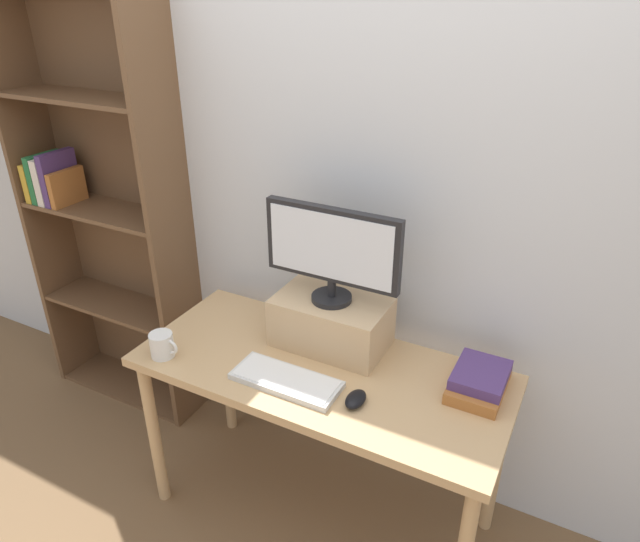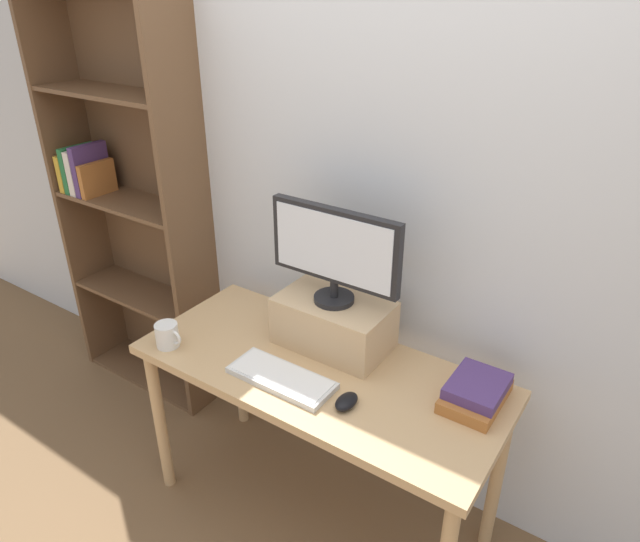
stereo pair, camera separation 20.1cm
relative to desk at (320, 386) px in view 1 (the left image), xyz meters
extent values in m
plane|color=brown|center=(0.00, 0.00, -0.67)|extent=(12.00, 12.00, 0.00)
cube|color=silver|center=(0.00, 0.44, 0.63)|extent=(7.00, 0.08, 2.60)
cube|color=tan|center=(0.00, 0.00, 0.07)|extent=(1.39, 0.61, 0.04)
cylinder|color=tan|center=(-0.65, -0.25, -0.31)|extent=(0.05, 0.05, 0.73)
cylinder|color=tan|center=(-0.65, 0.25, -0.31)|extent=(0.05, 0.05, 0.73)
cylinder|color=tan|center=(0.65, 0.25, -0.31)|extent=(0.05, 0.05, 0.73)
cube|color=brown|center=(-1.73, 0.26, 0.38)|extent=(0.03, 0.28, 2.10)
cube|color=brown|center=(-0.89, 0.26, 0.38)|extent=(0.03, 0.28, 2.10)
cube|color=brown|center=(-1.31, 0.39, 0.38)|extent=(0.87, 0.01, 2.10)
cube|color=brown|center=(-1.31, 0.26, -0.66)|extent=(0.81, 0.27, 0.02)
cube|color=brown|center=(-1.31, 0.26, -0.14)|extent=(0.81, 0.27, 0.02)
cube|color=brown|center=(-1.31, 0.26, 0.39)|extent=(0.81, 0.27, 0.02)
cube|color=brown|center=(-1.31, 0.26, 0.91)|extent=(0.81, 0.27, 0.02)
cube|color=gold|center=(-1.67, 0.23, 0.49)|extent=(0.04, 0.20, 0.19)
cube|color=#236B38|center=(-1.63, 0.23, 0.51)|extent=(0.04, 0.20, 0.23)
cube|color=silver|center=(-1.58, 0.23, 0.51)|extent=(0.04, 0.20, 0.22)
cube|color=#4C336B|center=(-1.53, 0.23, 0.52)|extent=(0.04, 0.20, 0.25)
cube|color=#AD662D|center=(-1.49, 0.23, 0.48)|extent=(0.03, 0.20, 0.17)
cube|color=tan|center=(-0.03, 0.16, 0.19)|extent=(0.43, 0.26, 0.20)
cylinder|color=black|center=(-0.03, 0.16, 0.30)|extent=(0.15, 0.15, 0.02)
cylinder|color=black|center=(-0.03, 0.16, 0.34)|extent=(0.03, 0.03, 0.07)
cube|color=black|center=(-0.03, 0.16, 0.52)|extent=(0.53, 0.04, 0.28)
cube|color=silver|center=(-0.03, 0.14, 0.52)|extent=(0.49, 0.00, 0.25)
cube|color=silver|center=(-0.06, -0.14, 0.10)|extent=(0.40, 0.16, 0.02)
cube|color=white|center=(-0.06, -0.14, 0.11)|extent=(0.37, 0.14, 0.00)
ellipsoid|color=black|center=(0.20, -0.12, 0.11)|extent=(0.06, 0.10, 0.04)
cube|color=#AD662D|center=(0.55, 0.14, 0.11)|extent=(0.18, 0.27, 0.04)
cube|color=#4C336B|center=(0.55, 0.15, 0.15)|extent=(0.18, 0.22, 0.04)
cylinder|color=white|center=(-0.57, -0.22, 0.14)|extent=(0.09, 0.09, 0.10)
torus|color=white|center=(-0.52, -0.22, 0.14)|extent=(0.06, 0.01, 0.06)
camera|label=1|loc=(0.80, -1.52, 1.38)|focal=32.00mm
camera|label=2|loc=(0.97, -1.42, 1.38)|focal=32.00mm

